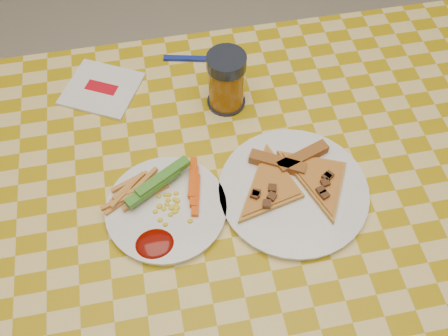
{
  "coord_description": "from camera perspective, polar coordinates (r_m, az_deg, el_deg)",
  "views": [
    {
      "loc": [
        -0.08,
        -0.43,
        1.52
      ],
      "look_at": [
        0.01,
        0.06,
        0.78
      ],
      "focal_mm": 40.0,
      "sensor_mm": 36.0,
      "label": 1
    }
  ],
  "objects": [
    {
      "name": "fork",
      "position": [
        1.1,
        -2.79,
        12.37
      ],
      "size": [
        0.15,
        0.05,
        0.01
      ],
      "rotation": [
        0.0,
        0.0,
        -0.23
      ],
      "color": "navy",
      "rests_on": "table"
    },
    {
      "name": "fries_veggies",
      "position": [
        0.87,
        -7.39,
        -3.35
      ],
      "size": [
        0.19,
        0.18,
        0.04
      ],
      "color": "gold",
      "rests_on": "plate_left"
    },
    {
      "name": "drink_glass",
      "position": [
        0.97,
        0.27,
        9.87
      ],
      "size": [
        0.08,
        0.08,
        0.12
      ],
      "color": "black",
      "rests_on": "table"
    },
    {
      "name": "plate_left",
      "position": [
        0.87,
        -6.6,
        -4.73
      ],
      "size": [
        0.21,
        0.21,
        0.01
      ],
      "primitive_type": "cylinder",
      "rotation": [
        0.0,
        0.0,
        -0.0
      ],
      "color": "white",
      "rests_on": "table"
    },
    {
      "name": "ground",
      "position": [
        1.58,
        -0.01,
        -17.51
      ],
      "size": [
        8.0,
        8.0,
        0.0
      ],
      "primitive_type": "plane",
      "color": "beige",
      "rests_on": "ground"
    },
    {
      "name": "table",
      "position": [
        0.95,
        -0.02,
        -6.1
      ],
      "size": [
        1.28,
        0.88,
        0.76
      ],
      "color": "silver",
      "rests_on": "ground"
    },
    {
      "name": "napkin",
      "position": [
        1.07,
        -13.8,
        8.8
      ],
      "size": [
        0.19,
        0.18,
        0.01
      ],
      "rotation": [
        0.0,
        0.0,
        -0.49
      ],
      "color": "white",
      "rests_on": "table"
    },
    {
      "name": "pizza_slices",
      "position": [
        0.89,
        7.97,
        -1.36
      ],
      "size": [
        0.28,
        0.23,
        0.02
      ],
      "color": "gold",
      "rests_on": "plate_right"
    },
    {
      "name": "plate_right",
      "position": [
        0.89,
        7.91,
        -2.68
      ],
      "size": [
        0.34,
        0.34,
        0.01
      ],
      "primitive_type": "cylinder",
      "rotation": [
        0.0,
        0.0,
        0.38
      ],
      "color": "white",
      "rests_on": "table"
    }
  ]
}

